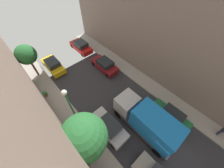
{
  "coord_description": "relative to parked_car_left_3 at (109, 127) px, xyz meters",
  "views": [
    {
      "loc": [
        -5.71,
        1.33,
        13.37
      ],
      "look_at": [
        1.28,
        9.04,
        0.5
      ],
      "focal_mm": 21.01,
      "sensor_mm": 36.0,
      "label": 1
    }
  ],
  "objects": [
    {
      "name": "delivery_truck",
      "position": [
        2.7,
        -2.35,
        1.07
      ],
      "size": [
        2.26,
        6.6,
        3.38
      ],
      "color": "#4C4C51",
      "rests_on": "ground"
    },
    {
      "name": "potted_plant_2",
      "position": [
        -2.92,
        8.14,
        -0.16
      ],
      "size": [
        0.51,
        0.51,
        0.74
      ],
      "color": "brown",
      "rests_on": "sidewalk_left"
    },
    {
      "name": "parked_car_right_3",
      "position": [
        5.4,
        7.0,
        0.0
      ],
      "size": [
        1.78,
        4.2,
        1.57
      ],
      "color": "maroon",
      "rests_on": "ground"
    },
    {
      "name": "parked_car_right_4",
      "position": [
        5.4,
        12.95,
        0.0
      ],
      "size": [
        1.78,
        4.2,
        1.57
      ],
      "color": "red",
      "rests_on": "ground"
    },
    {
      "name": "street_tree_2",
      "position": [
        -2.21,
        12.11,
        2.85
      ],
      "size": [
        2.37,
        2.37,
        4.64
      ],
      "color": "brown",
      "rests_on": "sidewalk_left"
    },
    {
      "name": "street_tree_0",
      "position": [
        -2.59,
        -0.65,
        3.98
      ],
      "size": [
        3.16,
        3.16,
        6.17
      ],
      "color": "brown",
      "rests_on": "sidewalk_left"
    },
    {
      "name": "sidewalk_right",
      "position": [
        7.7,
        -5.13,
        -0.64
      ],
      "size": [
        2.0,
        44.0,
        0.15
      ],
      "primitive_type": "cube",
      "color": "gray",
      "rests_on": "ground"
    },
    {
      "name": "ground",
      "position": [
        2.7,
        -5.13,
        -0.72
      ],
      "size": [
        32.0,
        32.0,
        0.0
      ],
      "primitive_type": "plane",
      "color": "#2D2D33"
    },
    {
      "name": "lamp_post",
      "position": [
        -1.9,
        2.66,
        3.1
      ],
      "size": [
        0.44,
        0.44,
        5.59
      ],
      "color": "#26723F",
      "rests_on": "sidewalk_left"
    },
    {
      "name": "parked_car_left_3",
      "position": [
        0.0,
        0.0,
        0.0
      ],
      "size": [
        1.78,
        4.2,
        1.57
      ],
      "color": "silver",
      "rests_on": "ground"
    },
    {
      "name": "parked_car_right_2",
      "position": [
        5.4,
        -3.46,
        0.0
      ],
      "size": [
        1.78,
        4.2,
        1.57
      ],
      "color": "#1E6638",
      "rests_on": "ground"
    },
    {
      "name": "parked_car_left_4",
      "position": [
        0.0,
        11.86,
        0.0
      ],
      "size": [
        1.78,
        4.2,
        1.57
      ],
      "color": "gold",
      "rests_on": "ground"
    },
    {
      "name": "pedestrian",
      "position": [
        7.64,
        -7.61,
        0.35
      ],
      "size": [
        0.4,
        0.36,
        1.72
      ],
      "color": "#2D334C",
      "rests_on": "sidewalk_right"
    }
  ]
}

